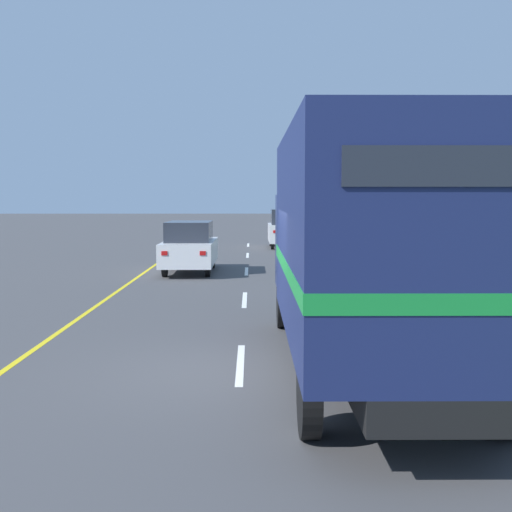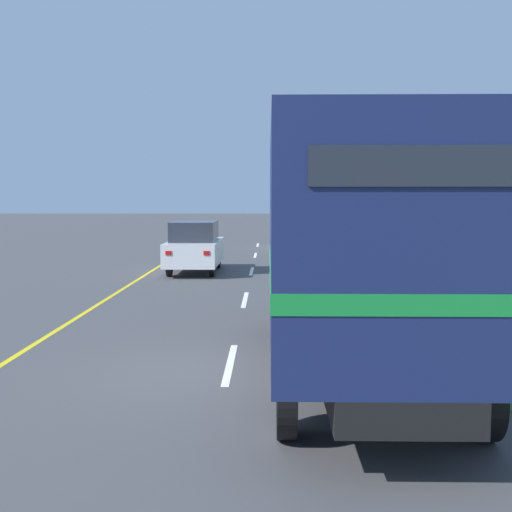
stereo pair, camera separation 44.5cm
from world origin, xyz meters
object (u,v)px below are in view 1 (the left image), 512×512
(lead_car_white, at_px, (190,247))
(lead_car_white_ahead, at_px, (285,229))
(horse_trailer_truck, at_px, (369,245))
(highway_sign, at_px, (476,240))
(delineator_post, at_px, (448,299))

(lead_car_white, relative_size, lead_car_white_ahead, 1.14)
(horse_trailer_truck, distance_m, highway_sign, 8.27)
(lead_car_white, distance_m, delineator_post, 11.45)
(lead_car_white_ahead, relative_size, delineator_post, 4.08)
(horse_trailer_truck, relative_size, delineator_post, 8.72)
(horse_trailer_truck, bearing_deg, lead_car_white_ahead, 89.78)
(lead_car_white, xyz_separation_m, highway_sign, (8.11, -6.50, 0.65))
(horse_trailer_truck, height_order, lead_car_white, horse_trailer_truck)
(lead_car_white, height_order, lead_car_white_ahead, lead_car_white_ahead)
(lead_car_white_ahead, distance_m, highway_sign, 18.50)
(horse_trailer_truck, distance_m, lead_car_white_ahead, 25.23)
(delineator_post, bearing_deg, lead_car_white_ahead, 96.57)
(horse_trailer_truck, relative_size, lead_car_white, 1.88)
(horse_trailer_truck, xyz_separation_m, delineator_post, (2.51, 4.24, -1.50))
(highway_sign, bearing_deg, lead_car_white, 141.26)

